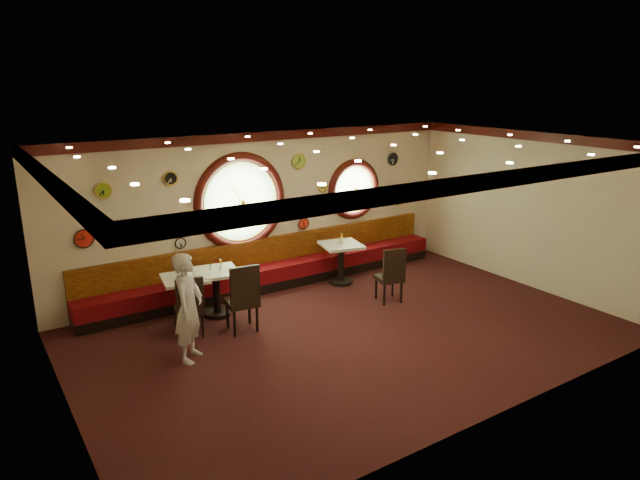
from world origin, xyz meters
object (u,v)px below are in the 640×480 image
Objects in this scene: condiment_a_pepper at (185,276)px; condiment_c_bottle at (342,237)px; table_a at (186,294)px; condiment_a_salt at (177,275)px; condiment_b_salt at (210,267)px; condiment_c_pepper at (342,241)px; table_b at (216,287)px; table_c at (341,258)px; chair_c at (392,272)px; condiment_b_pepper at (220,268)px; chair_a at (190,303)px; chair_b at (243,294)px; condiment_b_bottle at (221,263)px; condiment_a_bottle at (188,270)px; waiter at (189,307)px; condiment_c_salt at (339,242)px.

condiment_a_pepper is 3.64m from condiment_c_bottle.
condiment_a_salt is (-0.13, 0.02, 0.37)m from table_a.
condiment_c_pepper reaches higher than condiment_b_salt.
condiment_c_pepper is (2.90, 0.13, 0.38)m from table_b.
chair_c is at bearing -82.94° from table_c.
chair_a is at bearing -145.02° from condiment_b_pepper.
table_b is at bearing 170.14° from chair_c.
condiment_c_pepper is (2.81, 1.08, 0.23)m from chair_b.
chair_c reaches higher than condiment_b_bottle.
condiment_a_bottle reaches higher than condiment_b_bottle.
condiment_c_bottle is (3.01, 0.30, 0.41)m from table_b.
waiter is (-0.32, -1.40, -0.05)m from condiment_a_salt.
condiment_c_bottle is 4.37m from waiter.
condiment_c_pepper is at bearing 2.61° from table_b.
condiment_c_pepper is (0.02, -0.01, 0.38)m from table_c.
condiment_b_salt is at bearing 131.01° from condiment_b_pepper.
condiment_a_pepper is at bearing -176.44° from table_c.
condiment_c_salt is (3.58, 0.80, 0.30)m from chair_a.
condiment_a_bottle is (0.24, 0.07, 0.02)m from condiment_a_salt.
table_c is 1.41× the size of chair_a.
condiment_a_bottle is (-3.54, 1.38, 0.30)m from chair_c.
chair_c is 4.01m from condiment_a_salt.
condiment_c_salt is 0.59× the size of condiment_a_bottle.
table_a is 3.47m from table_c.
chair_c is 5.04× the size of condiment_b_bottle.
condiment_c_salt is at bearing 3.18° from table_b.
table_b is 1.20× the size of chair_b.
condiment_c_pepper is 0.06× the size of waiter.
condiment_c_bottle is at bearing 5.89° from condiment_a_pepper.
condiment_c_salt reaches higher than table_b.
chair_c reaches higher than condiment_a_bottle.
condiment_b_bottle is (-2.66, -0.01, 0.02)m from condiment_c_salt.
condiment_a_salt is at bearing -178.15° from table_c.
condiment_a_pepper is 0.06× the size of waiter.
table_b is (0.58, -0.00, 0.01)m from table_a.
condiment_b_bottle reaches higher than condiment_a_salt.
condiment_b_bottle reaches higher than condiment_a_pepper.
condiment_b_bottle is 0.08× the size of waiter.
chair_a is at bearing -104.22° from condiment_a_pepper.
waiter reaches higher than condiment_a_bottle.
condiment_b_pepper is 0.77× the size of condiment_b_bottle.
table_b is at bearing -2.04° from condiment_a_salt.
condiment_a_pepper is (-0.54, -0.15, -0.02)m from condiment_b_salt.
table_a is 5.53× the size of condiment_a_bottle.
chair_c is 6.45× the size of condiment_c_pepper.
condiment_a_salt is (-3.60, -0.12, 0.36)m from table_c.
chair_a is 3.75m from condiment_c_pepper.
condiment_c_pepper is (0.08, -0.02, 0.01)m from condiment_c_salt.
table_a is 0.40m from condiment_a_salt.
condiment_a_bottle reaches higher than condiment_a_salt.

